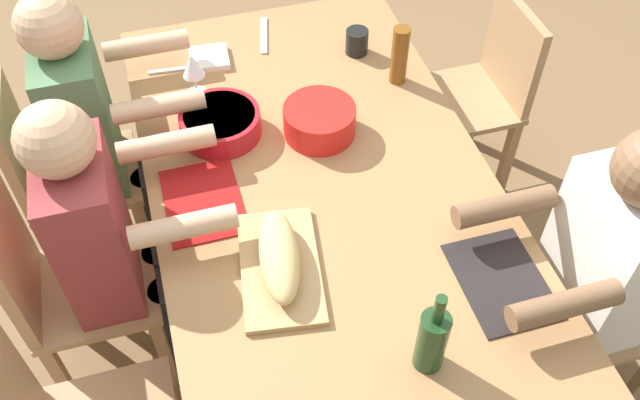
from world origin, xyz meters
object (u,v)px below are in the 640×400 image
wine_bottle (432,340)px  bread_loaf (279,256)px  cutting_board (280,267)px  serving_bowl_greens (220,122)px  beer_bottle (400,55)px  napkin_stack (209,58)px  diner_near_left (592,266)px  chair_near_left (623,292)px  diner_far_right (95,120)px  cup_near_right (357,42)px  chair_far_center (65,286)px  chair_far_right (58,172)px  serving_bowl_salad (319,119)px  wine_glass (193,67)px  dining_table (320,192)px  chair_near_right (483,89)px  diner_far_center (107,232)px

wine_bottle → bread_loaf: bearing=37.2°
cutting_board → bread_loaf: bread_loaf is taller
serving_bowl_greens → beer_bottle: bearing=-81.8°
bread_loaf → napkin_stack: bearing=1.3°
bread_loaf → wine_bottle: size_ratio=1.10×
diner_near_left → beer_bottle: bearing=16.7°
chair_near_left → cutting_board: bearing=78.8°
diner_far_right → beer_bottle: (-0.14, -1.07, 0.15)m
wine_bottle → cup_near_right: 1.29m
beer_bottle → napkin_stack: bearing=64.5°
bread_loaf → beer_bottle: size_ratio=1.45×
diner_near_left → chair_far_center: bearing=71.1°
chair_far_right → serving_bowl_salad: (-0.32, -0.91, 0.32)m
chair_far_center → chair_near_left: bearing=-107.0°
chair_far_center → cutting_board: bearing=-115.6°
diner_far_right → wine_glass: 0.40m
chair_near_left → wine_bottle: size_ratio=2.93×
dining_table → cup_near_right: bearing=-28.3°
chair_near_left → wine_bottle: (-0.17, 0.77, 0.37)m
serving_bowl_greens → bread_loaf: bearing=-175.0°
cutting_board → chair_near_left: bearing=-101.2°
wine_glass → cup_near_right: size_ratio=1.75×
beer_bottle → wine_bottle: bearing=163.5°
wine_bottle → napkin_stack: bearing=12.8°
chair_near_left → bread_loaf: same height
serving_bowl_salad → wine_glass: size_ratio=1.44×
dining_table → cup_near_right: (0.58, -0.31, 0.12)m
chair_near_left → chair_near_right: same height
diner_far_right → serving_bowl_greens: (-0.24, -0.41, 0.09)m
diner_near_left → serving_bowl_salad: (0.72, 0.62, 0.10)m
diner_near_left → beer_bottle: (0.90, 0.27, 0.15)m
chair_far_right → wine_bottle: size_ratio=2.93×
cutting_board → wine_glass: bearing=6.8°
bread_loaf → cup_near_right: bread_loaf is taller
serving_bowl_greens → beer_bottle: 0.67m
dining_table → napkin_stack: size_ratio=13.55×
dining_table → serving_bowl_salad: 0.24m
chair_far_center → wine_glass: size_ratio=5.12×
diner_far_center → wine_glass: diner_far_center is taller
diner_far_center → chair_far_right: 0.59m
dining_table → wine_bottle: size_ratio=6.54×
dining_table → serving_bowl_greens: bearing=42.3°
diner_near_left → beer_bottle: 0.95m
diner_far_center → wine_glass: size_ratio=7.23×
wine_bottle → chair_far_center: bearing=53.6°
chair_far_right → cutting_board: 1.09m
diner_far_center → wine_bottle: diner_far_center is taller
chair_near_right → beer_bottle: (-0.14, 0.45, 0.37)m
diner_near_left → serving_bowl_salad: diner_near_left is taller
dining_table → wine_glass: bearing=30.8°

